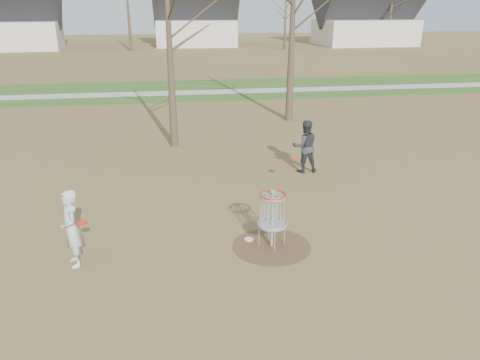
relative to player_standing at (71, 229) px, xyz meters
name	(u,v)px	position (x,y,z in m)	size (l,w,h in m)	color
ground	(272,246)	(4.31, 0.11, -0.84)	(160.00, 160.00, 0.00)	brown
green_band	(201,90)	(4.31, 21.11, -0.84)	(160.00, 8.00, 0.01)	#2D5119
footpath	(202,92)	(4.31, 20.11, -0.83)	(160.00, 1.50, 0.01)	#9E9E99
dirt_circle	(272,246)	(4.31, 0.11, -0.84)	(1.80, 1.80, 0.01)	#47331E
player_standing	(71,229)	(0.00, 0.00, 0.00)	(0.62, 0.40, 1.69)	silver
player_throwing	(305,146)	(6.47, 4.95, 0.02)	(0.84, 0.66, 1.73)	#313035
disc_grounded	(249,239)	(3.85, 0.50, -0.82)	(0.22, 0.22, 0.02)	white
discs_in_play	(213,184)	(3.13, 1.71, 0.16)	(5.66, 3.94, 0.15)	red
disc_golf_basket	(273,210)	(4.31, 0.11, 0.07)	(0.64, 0.64, 1.35)	#9EA3AD
bare_trees	(206,2)	(6.08, 35.90, 4.50)	(52.62, 44.98, 9.00)	#382B1E
houses_row	(215,17)	(8.62, 52.67, 2.68)	(56.51, 10.01, 7.26)	silver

